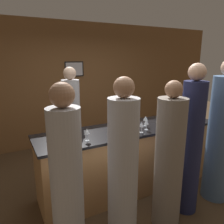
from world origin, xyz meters
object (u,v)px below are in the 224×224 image
object	(u,v)px
guest_2	(67,183)
guest_3	(169,162)
guest_4	(123,169)
wine_bottle_1	(160,121)
wine_bottle_0	(188,115)
guest_1	(190,145)
bartender	(72,126)
guest_0	(221,137)

from	to	relation	value
guest_2	guest_3	size ratio (longest dim) A/B	1.02
guest_4	wine_bottle_1	xyz separation A→B (m)	(0.96, 0.56, 0.25)
wine_bottle_0	wine_bottle_1	distance (m)	0.68
guest_1	guest_2	xyz separation A→B (m)	(-1.61, -0.01, -0.07)
guest_3	wine_bottle_0	world-z (taller)	guest_3
bartender	wine_bottle_0	bearing A→B (deg)	150.94
guest_4	wine_bottle_0	xyz separation A→B (m)	(1.62, 0.66, 0.23)
guest_0	wine_bottle_1	bearing A→B (deg)	140.47
guest_2	wine_bottle_1	distance (m)	1.67
guest_4	bartender	bearing A→B (deg)	91.82
guest_1	guest_4	size ratio (longest dim) A/B	1.06
guest_3	wine_bottle_0	xyz separation A→B (m)	(1.02, 0.71, 0.27)
wine_bottle_0	wine_bottle_1	bearing A→B (deg)	-171.28
guest_4	wine_bottle_0	world-z (taller)	guest_4
guest_4	wine_bottle_0	size ratio (longest dim) A/B	7.01
guest_2	wine_bottle_1	xyz separation A→B (m)	(1.56, 0.55, 0.26)
guest_3	wine_bottle_1	bearing A→B (deg)	59.46
guest_0	guest_2	xyz separation A→B (m)	(-2.21, -0.01, -0.07)
guest_1	guest_2	world-z (taller)	guest_1
guest_1	wine_bottle_1	bearing A→B (deg)	95.42
bartender	wine_bottle_0	size ratio (longest dim) A/B	7.12
guest_3	guest_4	size ratio (longest dim) A/B	0.97
bartender	wine_bottle_0	world-z (taller)	bartender
bartender	guest_3	size ratio (longest dim) A/B	1.05
guest_1	guest_4	bearing A→B (deg)	-178.80
guest_2	wine_bottle_1	size ratio (longest dim) A/B	5.83
bartender	wine_bottle_0	xyz separation A→B (m)	(1.67, -0.93, 0.21)
guest_2	guest_4	bearing A→B (deg)	-1.19
guest_2	guest_4	world-z (taller)	guest_4
bartender	guest_4	bearing A→B (deg)	91.82
guest_1	guest_0	bearing A→B (deg)	0.47
guest_3	guest_1	bearing A→B (deg)	9.41
guest_1	wine_bottle_1	distance (m)	0.57
guest_1	guest_3	distance (m)	0.43
guest_2	guest_0	bearing A→B (deg)	0.35
guest_2	wine_bottle_0	size ratio (longest dim) A/B	6.92
guest_0	wine_bottle_1	world-z (taller)	guest_0
wine_bottle_1	guest_0	bearing A→B (deg)	-39.53
guest_1	wine_bottle_0	distance (m)	0.90
bartender	wine_bottle_1	xyz separation A→B (m)	(1.01, -1.03, 0.23)
guest_3	guest_4	world-z (taller)	guest_4
guest_0	guest_4	xyz separation A→B (m)	(-1.60, -0.03, -0.07)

